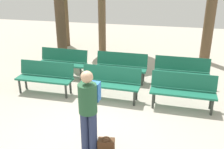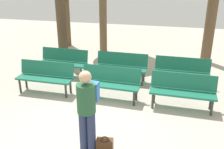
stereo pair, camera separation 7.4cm
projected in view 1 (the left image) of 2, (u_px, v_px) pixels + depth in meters
ground_plane at (92, 130)px, 5.65m from camera, size 24.00×24.00×0.00m
bench_r0_c0 at (45, 76)px, 7.27m from camera, size 1.60×0.49×0.87m
bench_r0_c1 at (110, 81)px, 6.90m from camera, size 1.62×0.54×0.87m
bench_r0_c2 at (183, 89)px, 6.45m from camera, size 1.61×0.52×0.87m
bench_r1_c0 at (63, 61)px, 8.47m from camera, size 1.61×0.53×0.87m
bench_r1_c1 at (121, 65)px, 8.07m from camera, size 1.60×0.50×0.87m
bench_r1_c2 at (182, 70)px, 7.65m from camera, size 1.61×0.50×0.87m
tree_0 at (64, 15)px, 11.59m from camera, size 0.38×0.38×2.78m
tree_2 at (60, 18)px, 9.43m from camera, size 0.36×0.36×3.26m
tree_3 at (210, 19)px, 9.35m from camera, size 0.38×0.38×3.23m
visitor_with_backpack at (89, 107)px, 4.70m from camera, size 0.35×0.53×1.65m
handbag at (106, 145)px, 4.95m from camera, size 0.34×0.22×0.29m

